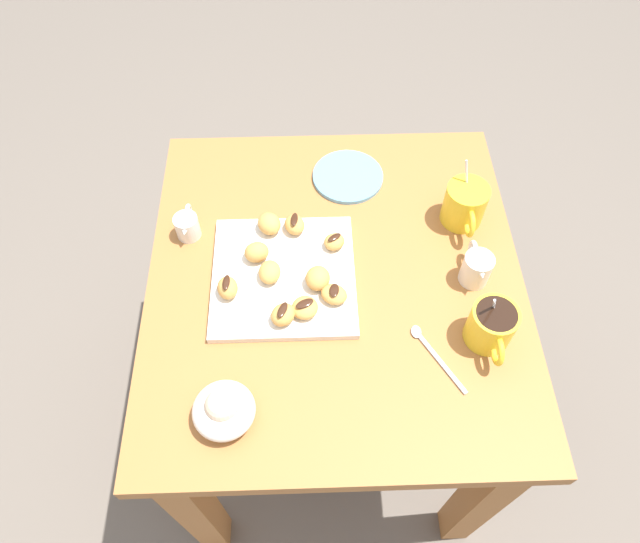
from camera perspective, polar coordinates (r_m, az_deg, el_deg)
ground_plane at (r=1.87m, az=1.01°, el=-13.26°), size 8.00×8.00×0.00m
dining_table at (r=1.33m, az=1.39°, el=-4.28°), size 0.84×0.78×0.76m
pastry_plate_square at (r=1.19m, az=-3.62°, el=-0.35°), size 0.29×0.29×0.02m
coffee_mug_yellow_left at (r=1.28m, az=14.22°, el=6.52°), size 0.13×0.09×0.15m
coffee_mug_yellow_right at (r=1.13m, az=16.69°, el=-5.16°), size 0.13×0.09×0.14m
cream_pitcher_white at (r=1.20m, az=15.28°, el=0.40°), size 0.10×0.06×0.07m
ice_cream_bowl at (r=1.04m, az=-9.56°, el=-13.35°), size 0.11×0.11×0.08m
chocolate_sauce_pitcher at (r=1.27m, az=-13.07°, el=4.50°), size 0.09×0.05×0.06m
saucer_sky_left at (r=1.36m, az=2.78°, el=9.41°), size 0.16×0.16×0.01m
loose_spoon_near_saucer at (r=1.13m, az=11.02°, el=-7.74°), size 0.15×0.09×0.01m
beignet_0 at (r=1.19m, az=-6.32°, el=1.92°), size 0.06×0.06×0.04m
beignet_1 at (r=1.21m, az=1.53°, el=2.97°), size 0.06×0.06×0.03m
chocolate_drizzle_1 at (r=1.20m, az=1.54°, el=3.43°), size 0.03×0.03×0.00m
beignet_2 at (r=1.12m, az=-1.52°, el=-3.61°), size 0.07×0.07×0.03m
chocolate_drizzle_2 at (r=1.11m, az=-1.54°, el=-3.20°), size 0.03×0.04×0.00m
beignet_3 at (r=1.14m, az=1.40°, el=-2.29°), size 0.06×0.07×0.03m
chocolate_drizzle_3 at (r=1.12m, az=1.42°, el=-1.87°), size 0.03×0.02×0.00m
beignet_4 at (r=1.17m, az=-5.03°, el=-0.06°), size 0.06×0.05×0.03m
beignet_5 at (r=1.11m, az=-3.70°, el=-4.31°), size 0.07×0.07×0.03m
chocolate_drizzle_5 at (r=1.09m, az=-3.75°, el=-3.82°), size 0.04×0.03×0.00m
beignet_6 at (r=1.15m, az=-0.23°, el=-0.67°), size 0.06×0.06×0.04m
beignet_7 at (r=1.15m, az=-9.17°, el=-1.61°), size 0.06×0.05×0.04m
chocolate_drizzle_7 at (r=1.14m, az=-9.31°, el=-1.07°), size 0.04×0.02×0.00m
beignet_8 at (r=1.23m, az=-2.54°, el=4.67°), size 0.06×0.06×0.03m
chocolate_drizzle_8 at (r=1.22m, az=-2.57°, el=5.20°), size 0.04×0.02×0.00m
beignet_9 at (r=1.24m, az=-5.07°, el=4.75°), size 0.07×0.07×0.04m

